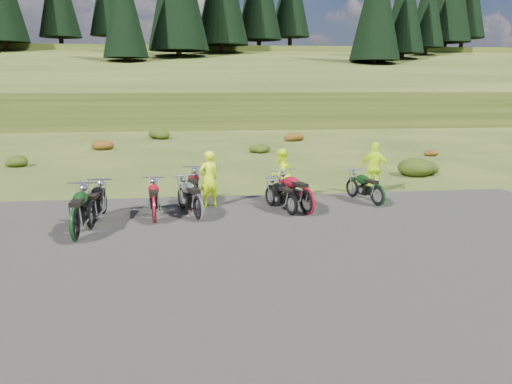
{
  "coord_description": "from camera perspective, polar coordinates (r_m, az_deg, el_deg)",
  "views": [
    {
      "loc": [
        -0.76,
        -12.34,
        3.77
      ],
      "look_at": [
        0.75,
        0.71,
        0.87
      ],
      "focal_mm": 35.0,
      "sensor_mm": 36.0,
      "label": 1
    }
  ],
  "objects": [
    {
      "name": "conifer_28",
      "position": [
        81.49,
        19.08,
        19.56
      ],
      "size": [
        5.28,
        5.28,
        14.0
      ],
      "color": "black",
      "rests_on": "ground"
    },
    {
      "name": "shrub_8",
      "position": [
        27.71,
        19.09,
        4.43
      ],
      "size": [
        0.77,
        0.77,
        0.45
      ],
      "primitive_type": "ellipsoid",
      "color": "#5C250B",
      "rests_on": "ground"
    },
    {
      "name": "person_middle",
      "position": [
        15.2,
        -5.41,
        1.38
      ],
      "size": [
        0.75,
        0.65,
        1.73
      ],
      "primitive_type": "imported",
      "rotation": [
        0.0,
        0.0,
        3.61
      ],
      "color": "#B8E60C",
      "rests_on": "ground"
    },
    {
      "name": "shrub_3",
      "position": [
        34.5,
        -10.87,
        6.73
      ],
      "size": [
        1.56,
        1.56,
        0.92
      ],
      "primitive_type": "ellipsoid",
      "color": "black",
      "rests_on": "ground"
    },
    {
      "name": "person_right_a",
      "position": [
        15.89,
        2.83,
        1.84
      ],
      "size": [
        1.04,
        1.03,
        1.69
      ],
      "primitive_type": "imported",
      "rotation": [
        0.0,
        0.0,
        3.89
      ],
      "color": "#B8E60C",
      "rests_on": "ground"
    },
    {
      "name": "motorcycle_6",
      "position": [
        14.47,
        5.81,
        -2.71
      ],
      "size": [
        1.48,
        2.34,
        1.16
      ],
      "primitive_type": null,
      "rotation": [
        0.0,
        0.0,
        1.94
      ],
      "color": "maroon",
      "rests_on": "ground"
    },
    {
      "name": "motorcycle_0",
      "position": [
        13.73,
        -18.24,
        -4.12
      ],
      "size": [
        0.79,
        2.17,
        1.12
      ],
      "primitive_type": null,
      "rotation": [
        0.0,
        0.0,
        1.53
      ],
      "color": "black",
      "rests_on": "ground"
    },
    {
      "name": "ground",
      "position": [
        12.93,
        -2.95,
        -4.51
      ],
      "size": [
        300.0,
        300.0,
        0.0
      ],
      "primitive_type": "plane",
      "color": "#303D14",
      "rests_on": "ground"
    },
    {
      "name": "conifer_27",
      "position": [
        73.57,
        16.67,
        20.0
      ],
      "size": [
        5.72,
        5.72,
        15.0
      ],
      "color": "black",
      "rests_on": "ground"
    },
    {
      "name": "hill_plateau",
      "position": [
        122.4,
        -6.35,
        10.61
      ],
      "size": [
        300.0,
        90.0,
        9.17
      ],
      "primitive_type": "cube",
      "color": "#2D3913",
      "rests_on": "ground"
    },
    {
      "name": "shrub_5",
      "position": [
        27.26,
        0.32,
        5.15
      ],
      "size": [
        1.03,
        1.03,
        0.61
      ],
      "primitive_type": "ellipsoid",
      "color": "black",
      "rests_on": "ground"
    },
    {
      "name": "shrub_2",
      "position": [
        29.64,
        -17.21,
        5.34
      ],
      "size": [
        1.3,
        1.3,
        0.77
      ],
      "primitive_type": "ellipsoid",
      "color": "#5C250B",
      "rests_on": "ground"
    },
    {
      "name": "shrub_1",
      "position": [
        25.31,
        -25.81,
        3.34
      ],
      "size": [
        1.03,
        1.03,
        0.61
      ],
      "primitive_type": "ellipsoid",
      "color": "black",
      "rests_on": "ground"
    },
    {
      "name": "motorcycle_4",
      "position": [
        14.93,
        -7.35,
        -2.27
      ],
      "size": [
        0.93,
        2.29,
        1.17
      ],
      "primitive_type": null,
      "rotation": [
        0.0,
        0.0,
        1.49
      ],
      "color": "#570E13",
      "rests_on": "ground"
    },
    {
      "name": "shrub_4",
      "position": [
        21.84,
        -5.57,
        3.06
      ],
      "size": [
        0.77,
        0.77,
        0.45
      ],
      "primitive_type": "ellipsoid",
      "color": "#5C250B",
      "rests_on": "ground"
    },
    {
      "name": "conifer_26",
      "position": [
        65.79,
        13.67,
        20.51
      ],
      "size": [
        6.16,
        6.16,
        16.0
      ],
      "color": "black",
      "rests_on": "ground"
    },
    {
      "name": "hill_slope",
      "position": [
        62.46,
        -5.97,
        8.93
      ],
      "size": [
        300.0,
        45.97,
        9.37
      ],
      "primitive_type": null,
      "rotation": [
        0.14,
        0.0,
        0.0
      ],
      "color": "#2D3913",
      "rests_on": "ground"
    },
    {
      "name": "person_right_b",
      "position": [
        17.56,
        13.41,
        2.63
      ],
      "size": [
        1.09,
        0.94,
        1.75
      ],
      "primitive_type": "imported",
      "rotation": [
        0.0,
        0.0,
        2.53
      ],
      "color": "#B8E60C",
      "rests_on": "ground"
    },
    {
      "name": "motorcycle_1",
      "position": [
        13.86,
        -11.49,
        -3.58
      ],
      "size": [
        0.86,
        2.12,
        1.08
      ],
      "primitive_type": null,
      "rotation": [
        0.0,
        0.0,
        1.66
      ],
      "color": "maroon",
      "rests_on": "ground"
    },
    {
      "name": "motorcycle_2",
      "position": [
        12.79,
        -19.87,
        -5.45
      ],
      "size": [
        0.87,
        2.36,
        1.22
      ],
      "primitive_type": null,
      "rotation": [
        0.0,
        0.0,
        1.61
      ],
      "color": "black",
      "rests_on": "ground"
    },
    {
      "name": "motorcycle_7",
      "position": [
        15.84,
        13.66,
        -1.67
      ],
      "size": [
        1.25,
        2.04,
        1.01
      ],
      "primitive_type": null,
      "rotation": [
        0.0,
        0.0,
        1.91
      ],
      "color": "black",
      "rests_on": "ground"
    },
    {
      "name": "motorcycle_5",
      "position": [
        14.36,
        4.04,
        -2.8
      ],
      "size": [
        1.24,
        1.98,
        0.98
      ],
      "primitive_type": null,
      "rotation": [
        0.0,
        0.0,
        1.93
      ],
      "color": "black",
      "rests_on": "ground"
    },
    {
      "name": "conifer_21",
      "position": [
        63.5,
        -14.91,
        20.02
      ],
      "size": [
        5.28,
        5.28,
        14.0
      ],
      "color": "black",
      "rests_on": "ground"
    },
    {
      "name": "gravel_pad",
      "position": [
        11.03,
        -2.27,
        -7.52
      ],
      "size": [
        20.0,
        12.0,
        0.04
      ],
      "primitive_type": "cube",
      "color": "black",
      "rests_on": "ground"
    },
    {
      "name": "motorcycle_3",
      "position": [
        13.87,
        -6.58,
        -3.39
      ],
      "size": [
        1.38,
        2.24,
        1.11
      ],
      "primitive_type": null,
      "rotation": [
        0.0,
        0.0,
        1.91
      ],
      "color": "#A9A9AE",
      "rests_on": "ground"
    },
    {
      "name": "shrub_7",
      "position": [
        21.7,
        18.19,
        3.06
      ],
      "size": [
        1.56,
        1.56,
        0.92
      ],
      "primitive_type": "ellipsoid",
      "color": "black",
      "rests_on": "ground"
    },
    {
      "name": "shrub_6",
      "position": [
        32.9,
        4.25,
        6.51
      ],
      "size": [
        1.3,
        1.3,
        0.77
      ],
      "primitive_type": "ellipsoid",
      "color": "#5C250B",
      "rests_on": "ground"
    }
  ]
}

